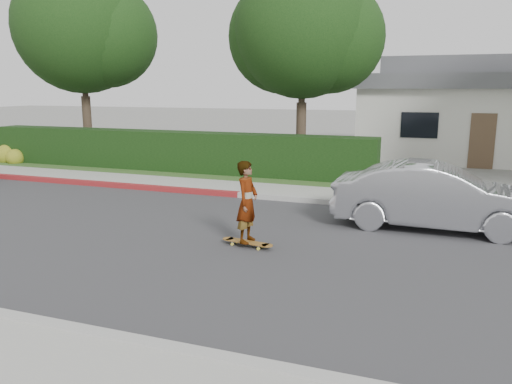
# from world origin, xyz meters

# --- Properties ---
(ground) EXTENTS (120.00, 120.00, 0.00)m
(ground) POSITION_xyz_m (0.00, 0.00, 0.00)
(ground) COLOR slate
(ground) RESTS_ON ground
(road) EXTENTS (60.00, 8.00, 0.01)m
(road) POSITION_xyz_m (0.00, 0.00, 0.01)
(road) COLOR #2D2D30
(road) RESTS_ON ground
(curb_far) EXTENTS (60.00, 0.20, 0.15)m
(curb_far) POSITION_xyz_m (0.00, 4.10, 0.07)
(curb_far) COLOR #9E9E99
(curb_far) RESTS_ON ground
(curb_red_section) EXTENTS (12.00, 0.21, 0.15)m
(curb_red_section) POSITION_xyz_m (-5.00, 4.10, 0.08)
(curb_red_section) COLOR maroon
(curb_red_section) RESTS_ON ground
(sidewalk_far) EXTENTS (60.00, 1.60, 0.12)m
(sidewalk_far) POSITION_xyz_m (0.00, 5.00, 0.06)
(sidewalk_far) COLOR gray
(sidewalk_far) RESTS_ON ground
(planting_strip) EXTENTS (60.00, 1.60, 0.10)m
(planting_strip) POSITION_xyz_m (0.00, 6.60, 0.05)
(planting_strip) COLOR #2D4C1E
(planting_strip) RESTS_ON ground
(hedge) EXTENTS (15.00, 1.00, 1.50)m
(hedge) POSITION_xyz_m (-3.00, 7.20, 0.75)
(hedge) COLOR black
(hedge) RESTS_ON ground
(flowering_shrub) EXTENTS (1.40, 1.00, 0.90)m
(flowering_shrub) POSITION_xyz_m (-10.01, 6.74, 0.33)
(flowering_shrub) COLOR #2D4C19
(flowering_shrub) RESTS_ON ground
(tree_left) EXTENTS (5.99, 5.21, 8.00)m
(tree_left) POSITION_xyz_m (-7.51, 8.69, 5.26)
(tree_left) COLOR #33261C
(tree_left) RESTS_ON ground
(tree_center) EXTENTS (5.66, 4.84, 7.44)m
(tree_center) POSITION_xyz_m (1.49, 9.19, 4.90)
(tree_center) COLOR #33261C
(tree_center) RESTS_ON ground
(house) EXTENTS (10.60, 8.60, 4.30)m
(house) POSITION_xyz_m (8.00, 16.00, 2.10)
(house) COLOR beige
(house) RESTS_ON ground
(skateboard) EXTENTS (1.11, 0.39, 0.10)m
(skateboard) POSITION_xyz_m (2.82, -0.01, 0.10)
(skateboard) COLOR yellow
(skateboard) RESTS_ON ground
(skateboarder) EXTENTS (0.41, 0.60, 1.58)m
(skateboarder) POSITION_xyz_m (2.82, -0.01, 0.90)
(skateboarder) COLOR white
(skateboarder) RESTS_ON skateboard
(car_silver) EXTENTS (4.40, 1.58, 1.45)m
(car_silver) POSITION_xyz_m (6.23, 2.58, 0.72)
(car_silver) COLOR #B0B1B7
(car_silver) RESTS_ON ground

